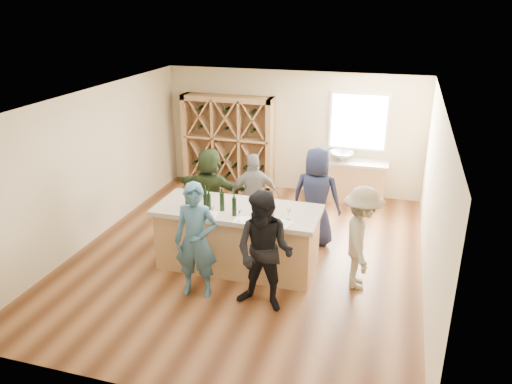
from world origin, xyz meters
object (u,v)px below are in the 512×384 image
(wine_bottle_b, at_px, (194,201))
(person_far_mid, at_px, (254,196))
(wine_bottle_f, at_px, (234,207))
(person_server, at_px, (361,238))
(wine_bottle_a, at_px, (187,197))
(wine_rack, at_px, (228,142))
(person_far_left, at_px, (210,190))
(wine_bottle_c, at_px, (205,198))
(tasting_counter_base, at_px, (238,240))
(wine_bottle_e, at_px, (222,201))
(person_far_right, at_px, (316,197))
(sink, at_px, (341,156))
(person_near_right, at_px, (264,252))
(wine_bottle_d, at_px, (209,202))
(person_near_left, at_px, (196,241))

(wine_bottle_b, relative_size, person_far_mid, 0.19)
(wine_bottle_f, bearing_deg, person_server, 7.07)
(wine_bottle_a, bearing_deg, wine_rack, 99.51)
(wine_rack, relative_size, person_server, 1.31)
(wine_bottle_a, height_order, person_far_left, person_far_left)
(wine_bottle_b, height_order, wine_bottle_c, wine_bottle_b)
(tasting_counter_base, distance_m, wine_bottle_e, 0.78)
(wine_bottle_e, distance_m, person_far_right, 1.94)
(sink, distance_m, tasting_counter_base, 3.85)
(wine_bottle_c, bearing_deg, person_far_mid, 69.68)
(tasting_counter_base, relative_size, wine_bottle_b, 8.35)
(wine_bottle_c, xyz_separation_m, wine_bottle_e, (0.33, -0.09, 0.01))
(wine_bottle_a, bearing_deg, wine_bottle_f, -9.87)
(person_far_mid, bearing_deg, wine_bottle_f, 70.05)
(wine_bottle_a, relative_size, wine_bottle_b, 1.04)
(person_far_right, height_order, wine_bottle_f, person_far_right)
(wine_bottle_c, height_order, person_near_right, person_near_right)
(wine_bottle_c, xyz_separation_m, person_far_right, (1.63, 1.31, -0.29))
(sink, bearing_deg, person_far_right, -93.42)
(sink, xyz_separation_m, wine_bottle_b, (-1.89, -3.86, 0.22))
(sink, xyz_separation_m, person_near_right, (-0.49, -4.65, -0.10))
(wine_bottle_d, relative_size, wine_bottle_f, 0.93)
(tasting_counter_base, height_order, wine_bottle_f, wine_bottle_f)
(wine_bottle_d, height_order, person_server, person_server)
(wine_bottle_b, xyz_separation_m, person_near_left, (0.32, -0.74, -0.32))
(wine_bottle_c, bearing_deg, wine_bottle_b, -123.30)
(person_near_right, relative_size, person_far_right, 0.99)
(wine_bottle_b, height_order, person_server, person_server)
(wine_bottle_a, relative_size, wine_bottle_f, 1.08)
(wine_rack, height_order, tasting_counter_base, wine_rack)
(wine_bottle_d, height_order, person_near_right, person_near_right)
(person_server, xyz_separation_m, person_far_right, (-0.93, 1.29, 0.09))
(person_far_mid, xyz_separation_m, wine_bottle_f, (0.12, -1.49, 0.40))
(wine_bottle_a, xyz_separation_m, wine_bottle_c, (0.28, 0.08, -0.02))
(wine_bottle_a, height_order, wine_bottle_f, wine_bottle_a)
(wine_rack, xyz_separation_m, person_far_right, (2.56, -2.44, -0.17))
(person_far_left, bearing_deg, wine_bottle_f, 129.75)
(wine_bottle_a, bearing_deg, wine_bottle_b, -30.59)
(tasting_counter_base, relative_size, person_server, 1.55)
(tasting_counter_base, relative_size, person_near_right, 1.42)
(person_far_mid, bearing_deg, person_near_left, 58.69)
(wine_rack, xyz_separation_m, person_server, (3.49, -3.73, -0.26))
(wine_rack, xyz_separation_m, tasting_counter_base, (1.46, -3.68, -0.60))
(tasting_counter_base, distance_m, person_near_right, 1.35)
(sink, distance_m, wine_bottle_b, 4.30)
(wine_bottle_c, bearing_deg, wine_rack, 103.85)
(tasting_counter_base, distance_m, person_server, 2.06)
(wine_rack, bearing_deg, person_far_left, -78.44)
(sink, height_order, wine_bottle_a, wine_bottle_a)
(wine_bottle_d, bearing_deg, person_far_mid, 75.98)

